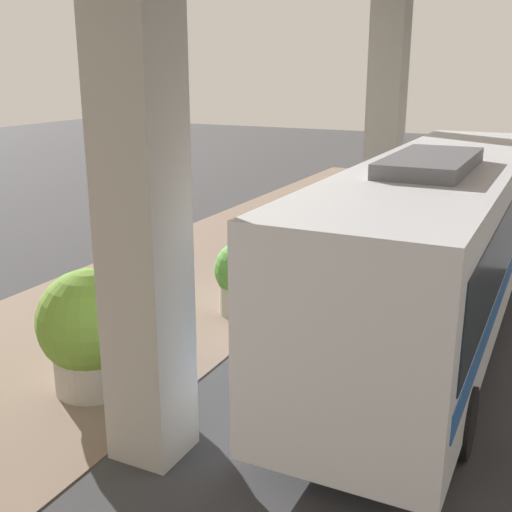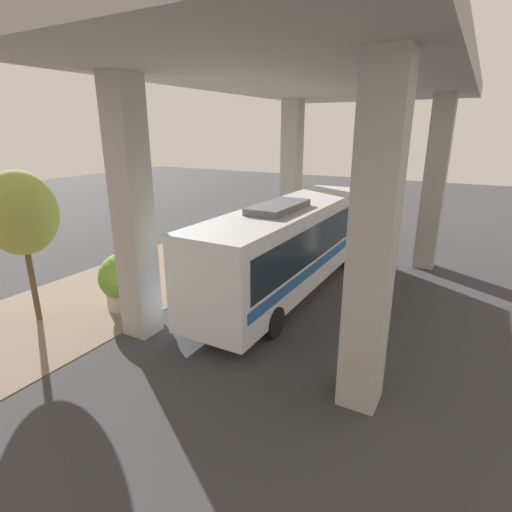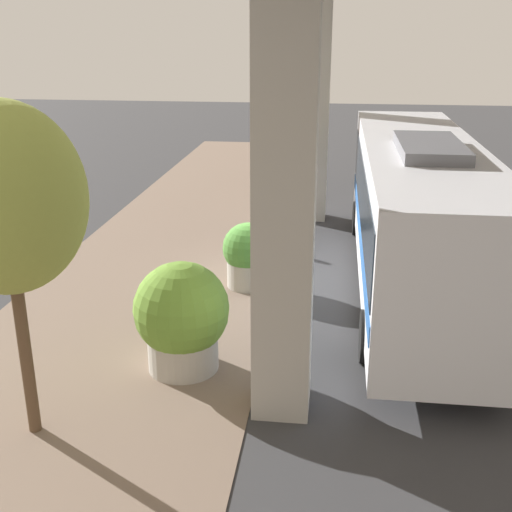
{
  "view_description": "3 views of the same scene",
  "coord_description": "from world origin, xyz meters",
  "px_view_note": "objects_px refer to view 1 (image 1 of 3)",
  "views": [
    {
      "loc": [
        5.18,
        -11.98,
        5.1
      ],
      "look_at": [
        -0.02,
        -1.38,
        1.6
      ],
      "focal_mm": 45.0,
      "sensor_mm": 36.0,
      "label": 1
    },
    {
      "loc": [
        9.31,
        -13.94,
        6.24
      ],
      "look_at": [
        2.04,
        -0.95,
        1.49
      ],
      "focal_mm": 28.0,
      "sensor_mm": 36.0,
      "label": 2
    },
    {
      "loc": [
        1.22,
        -14.74,
        5.89
      ],
      "look_at": [
        -0.37,
        -2.11,
        1.36
      ],
      "focal_mm": 45.0,
      "sensor_mm": 36.0,
      "label": 3
    }
  ],
  "objects_px": {
    "fire_hydrant": "(296,254)",
    "planter_front": "(91,330)",
    "bus": "(437,239)",
    "planter_middle": "(243,277)"
  },
  "relations": [
    {
      "from": "fire_hydrant",
      "to": "planter_front",
      "type": "bearing_deg",
      "value": -94.94
    },
    {
      "from": "bus",
      "to": "planter_middle",
      "type": "distance_m",
      "value": 4.09
    },
    {
      "from": "fire_hydrant",
      "to": "planter_middle",
      "type": "distance_m",
      "value": 2.98
    },
    {
      "from": "fire_hydrant",
      "to": "planter_middle",
      "type": "xyz_separation_m",
      "value": [
        0.02,
        -2.97,
        0.27
      ]
    },
    {
      "from": "bus",
      "to": "fire_hydrant",
      "type": "bearing_deg",
      "value": 147.14
    },
    {
      "from": "fire_hydrant",
      "to": "planter_front",
      "type": "height_order",
      "value": "planter_front"
    },
    {
      "from": "bus",
      "to": "planter_front",
      "type": "xyz_separation_m",
      "value": [
        -4.52,
        -4.52,
        -0.97
      ]
    },
    {
      "from": "bus",
      "to": "planter_front",
      "type": "distance_m",
      "value": 6.47
    },
    {
      "from": "bus",
      "to": "planter_front",
      "type": "relative_size",
      "value": 5.74
    },
    {
      "from": "bus",
      "to": "fire_hydrant",
      "type": "distance_m",
      "value": 4.88
    }
  ]
}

